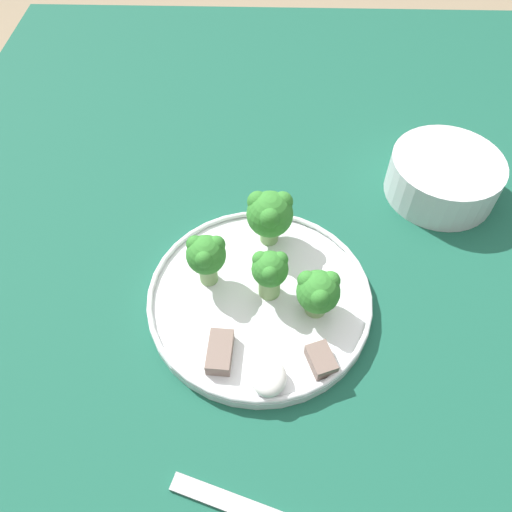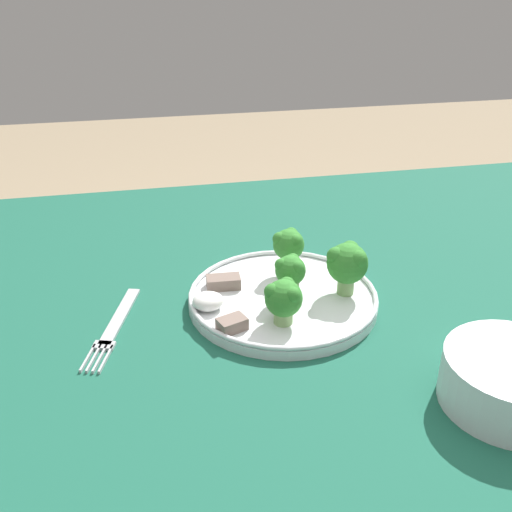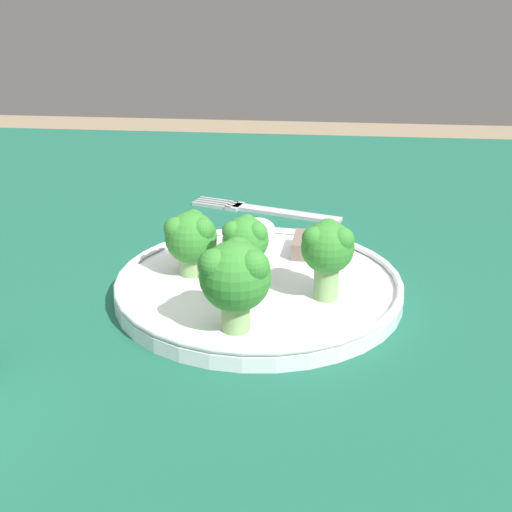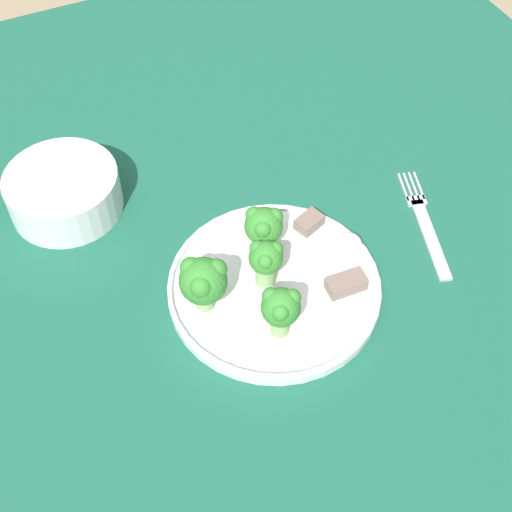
{
  "view_description": "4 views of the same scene",
  "coord_description": "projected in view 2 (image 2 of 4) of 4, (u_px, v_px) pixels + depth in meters",
  "views": [
    {
      "loc": [
        0.32,
        -0.1,
        1.18
      ],
      "look_at": [
        0.02,
        -0.11,
        0.78
      ],
      "focal_mm": 35.0,
      "sensor_mm": 36.0,
      "label": 1
    },
    {
      "loc": [
        0.2,
        0.52,
        1.13
      ],
      "look_at": [
        0.07,
        -0.13,
        0.79
      ],
      "focal_mm": 42.0,
      "sensor_mm": 36.0,
      "label": 2
    },
    {
      "loc": [
        -0.49,
        -0.15,
        0.99
      ],
      "look_at": [
        0.06,
        -0.1,
        0.75
      ],
      "focal_mm": 50.0,
      "sensor_mm": 36.0,
      "label": 3
    },
    {
      "loc": [
        -0.18,
        -0.52,
        1.37
      ],
      "look_at": [
        0.02,
        -0.09,
        0.78
      ],
      "focal_mm": 50.0,
      "sensor_mm": 36.0,
      "label": 4
    }
  ],
  "objects": [
    {
      "name": "broccoli_floret_center_left",
      "position": [
        284.0,
        298.0,
        0.68
      ],
      "size": [
        0.04,
        0.04,
        0.05
      ],
      "color": "#7FA866",
      "rests_on": "dinner_plate"
    },
    {
      "name": "meat_slice_front_slice",
      "position": [
        223.0,
        282.0,
        0.76
      ],
      "size": [
        0.04,
        0.03,
        0.02
      ],
      "color": "#756056",
      "rests_on": "dinner_plate"
    },
    {
      "name": "sauce_dollop",
      "position": [
        208.0,
        301.0,
        0.72
      ],
      "size": [
        0.04,
        0.03,
        0.02
      ],
      "color": "white",
      "rests_on": "dinner_plate"
    },
    {
      "name": "broccoli_floret_front_left",
      "position": [
        289.0,
        246.0,
        0.78
      ],
      "size": [
        0.04,
        0.04,
        0.06
      ],
      "color": "#7FA866",
      "rests_on": "dinner_plate"
    },
    {
      "name": "fork",
      "position": [
        115.0,
        326.0,
        0.71
      ],
      "size": [
        0.07,
        0.17,
        0.0
      ],
      "color": "#B2B2B7",
      "rests_on": "table"
    },
    {
      "name": "table",
      "position": [
        334.0,
        408.0,
        0.71
      ],
      "size": [
        1.22,
        1.1,
        0.73
      ],
      "color": "#195642",
      "rests_on": "ground_plane"
    },
    {
      "name": "meat_slice_middle_slice",
      "position": [
        232.0,
        324.0,
        0.68
      ],
      "size": [
        0.04,
        0.03,
        0.01
      ],
      "color": "#756056",
      "rests_on": "dinner_plate"
    },
    {
      "name": "broccoli_floret_near_rim_left",
      "position": [
        290.0,
        273.0,
        0.72
      ],
      "size": [
        0.04,
        0.04,
        0.06
      ],
      "color": "#7FA866",
      "rests_on": "dinner_plate"
    },
    {
      "name": "dinner_plate",
      "position": [
        283.0,
        298.0,
        0.75
      ],
      "size": [
        0.24,
        0.24,
        0.02
      ],
      "color": "white",
      "rests_on": "table"
    },
    {
      "name": "cream_bowl",
      "position": [
        512.0,
        382.0,
        0.58
      ],
      "size": [
        0.14,
        0.14,
        0.05
      ],
      "color": "silver",
      "rests_on": "table"
    },
    {
      "name": "broccoli_floret_back_left",
      "position": [
        347.0,
        263.0,
        0.74
      ],
      "size": [
        0.05,
        0.05,
        0.07
      ],
      "color": "#7FA866",
      "rests_on": "dinner_plate"
    }
  ]
}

